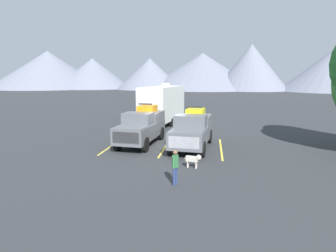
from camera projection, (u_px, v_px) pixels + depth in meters
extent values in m
plane|color=#2D3033|center=(166.00, 146.00, 18.79)|extent=(240.00, 240.00, 0.00)
cube|color=#595B60|center=(141.00, 131.00, 19.16)|extent=(2.46, 5.46, 0.99)
cube|color=#595B60|center=(130.00, 128.00, 17.25)|extent=(2.01, 1.66, 0.08)
cube|color=#595B60|center=(138.00, 119.00, 18.56)|extent=(1.96, 1.55, 0.77)
cube|color=slate|center=(135.00, 119.00, 18.03)|extent=(1.73, 0.39, 0.57)
cube|color=#595B60|center=(147.00, 116.00, 20.39)|extent=(2.14, 2.61, 0.60)
cube|color=silver|center=(126.00, 138.00, 16.66)|extent=(1.65, 0.22, 0.69)
cylinder|color=black|center=(145.00, 145.00, 17.31)|extent=(0.37, 0.95, 0.93)
cylinder|color=black|center=(118.00, 143.00, 17.75)|extent=(0.37, 0.95, 0.93)
cylinder|color=black|center=(161.00, 133.00, 20.75)|extent=(0.37, 0.95, 0.93)
cylinder|color=black|center=(138.00, 132.00, 21.18)|extent=(0.37, 0.95, 0.93)
cube|color=orange|center=(147.00, 109.00, 20.30)|extent=(1.22, 1.65, 0.45)
cylinder|color=black|center=(151.00, 110.00, 19.68)|extent=(0.22, 0.46, 0.44)
cylinder|color=black|center=(139.00, 109.00, 19.90)|extent=(0.22, 0.46, 0.44)
cylinder|color=black|center=(155.00, 108.00, 20.70)|extent=(0.22, 0.46, 0.44)
cylinder|color=black|center=(144.00, 108.00, 20.92)|extent=(0.22, 0.46, 0.44)
cube|color=black|center=(145.00, 104.00, 19.82)|extent=(0.98, 0.18, 0.08)
cube|color=#595B60|center=(192.00, 134.00, 18.12)|extent=(2.54, 5.52, 0.95)
cube|color=#595B60|center=(186.00, 132.00, 16.19)|extent=(2.08, 1.68, 0.08)
cube|color=#595B60|center=(191.00, 122.00, 17.51)|extent=(2.03, 1.57, 0.80)
cube|color=slate|center=(189.00, 122.00, 16.97)|extent=(1.79, 0.40, 0.59)
cube|color=#595B60|center=(195.00, 119.00, 19.37)|extent=(2.21, 2.64, 0.53)
cube|color=silver|center=(184.00, 142.00, 15.59)|extent=(1.72, 0.23, 0.67)
cylinder|color=black|center=(202.00, 149.00, 16.24)|extent=(0.37, 0.95, 0.93)
cylinder|color=black|center=(171.00, 147.00, 16.69)|extent=(0.37, 0.95, 0.93)
cylinder|color=black|center=(209.00, 136.00, 19.71)|extent=(0.37, 0.95, 0.93)
cylinder|color=black|center=(183.00, 135.00, 20.16)|extent=(0.37, 0.95, 0.93)
cube|color=yellow|center=(196.00, 112.00, 19.29)|extent=(1.26, 1.68, 0.45)
cylinder|color=black|center=(201.00, 113.00, 18.66)|extent=(0.22, 0.46, 0.44)
cylinder|color=black|center=(188.00, 113.00, 18.88)|extent=(0.22, 0.46, 0.44)
cylinder|color=black|center=(203.00, 111.00, 19.69)|extent=(0.22, 0.46, 0.44)
cylinder|color=black|center=(190.00, 111.00, 19.91)|extent=(0.22, 0.46, 0.44)
cube|color=black|center=(195.00, 107.00, 18.80)|extent=(1.01, 0.18, 0.08)
cube|color=gold|center=(113.00, 145.00, 19.28)|extent=(0.12, 5.50, 0.01)
cube|color=gold|center=(166.00, 146.00, 18.75)|extent=(0.12, 5.50, 0.01)
cube|color=gold|center=(221.00, 149.00, 18.22)|extent=(0.12, 5.50, 0.01)
cube|color=silver|center=(163.00, 103.00, 27.09)|extent=(3.52, 7.13, 3.08)
cube|color=#595960|center=(150.00, 101.00, 27.44)|extent=(1.08, 6.46, 0.24)
cube|color=silver|center=(166.00, 85.00, 27.76)|extent=(0.71, 0.79, 0.30)
cube|color=#333333|center=(147.00, 128.00, 23.63)|extent=(0.31, 1.20, 0.12)
cylinder|color=black|center=(171.00, 122.00, 26.27)|extent=(0.34, 0.79, 0.76)
cylinder|color=black|center=(149.00, 121.00, 26.95)|extent=(0.34, 0.79, 0.76)
cylinder|color=black|center=(176.00, 120.00, 27.80)|extent=(0.34, 0.79, 0.76)
cylinder|color=black|center=(155.00, 119.00, 28.49)|extent=(0.34, 0.79, 0.76)
cylinder|color=navy|center=(174.00, 177.00, 12.00)|extent=(0.11, 0.11, 0.77)
cylinder|color=navy|center=(176.00, 176.00, 12.12)|extent=(0.11, 0.11, 0.77)
cube|color=#33723F|center=(175.00, 161.00, 11.95)|extent=(0.26, 0.28, 0.55)
sphere|color=brown|center=(175.00, 152.00, 11.88)|extent=(0.21, 0.21, 0.21)
cylinder|color=#33723F|center=(173.00, 162.00, 11.85)|extent=(0.09, 0.09, 0.49)
cylinder|color=#33723F|center=(177.00, 161.00, 12.05)|extent=(0.09, 0.09, 0.49)
cube|color=beige|center=(192.00, 159.00, 14.28)|extent=(0.65, 0.35, 0.25)
sphere|color=beige|center=(199.00, 158.00, 14.14)|extent=(0.28, 0.28, 0.28)
cylinder|color=beige|center=(186.00, 157.00, 14.39)|extent=(0.16, 0.07, 0.20)
cylinder|color=beige|center=(197.00, 165.00, 14.32)|extent=(0.06, 0.06, 0.35)
cylinder|color=beige|center=(196.00, 165.00, 14.19)|extent=(0.06, 0.06, 0.35)
cylinder|color=beige|center=(188.00, 164.00, 14.48)|extent=(0.06, 0.06, 0.35)
cylinder|color=beige|center=(187.00, 165.00, 14.34)|extent=(0.06, 0.06, 0.35)
cone|color=slate|center=(48.00, 70.00, 110.99)|extent=(43.22, 43.22, 14.28)
cone|color=slate|center=(93.00, 73.00, 109.71)|extent=(29.90, 29.90, 11.40)
cone|color=slate|center=(150.00, 74.00, 102.65)|extent=(24.27, 24.27, 10.96)
cone|color=slate|center=(202.00, 71.00, 103.21)|extent=(41.36, 41.36, 12.84)
cone|color=slate|center=(251.00, 67.00, 94.35)|extent=(24.30, 24.30, 15.07)
cone|color=slate|center=(335.00, 69.00, 88.26)|extent=(33.20, 33.20, 13.38)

